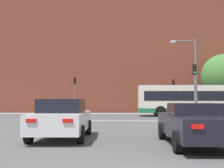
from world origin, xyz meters
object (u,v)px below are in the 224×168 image
Objects in this scene: street_lamp_junction at (191,69)px; pedestrian_walking_east at (70,106)px; car_roadster_right at (195,124)px; traffic_light_near_right at (195,82)px; car_saloon_left at (62,119)px; traffic_light_far_right at (174,90)px; bus_crossing_lead at (192,100)px; traffic_light_far_left at (75,89)px; pedestrian_waiting at (40,105)px.

street_lamp_junction reaches higher than pedestrian_walking_east.
street_lamp_junction reaches higher than car_roadster_right.
traffic_light_near_right is at bearing -5.64° from pedestrian_walking_east.
street_lamp_junction is at bearing 76.09° from car_roadster_right.
pedestrian_walking_east is at bearing 136.90° from traffic_light_near_right.
car_saloon_left is 22.57m from traffic_light_far_right.
pedestrian_walking_east is at bearing 177.36° from traffic_light_far_right.
bus_crossing_lead is at bearing 15.49° from pedestrian_walking_east.
pedestrian_waiting is (-3.83, -0.55, -1.89)m from traffic_light_far_left.
car_roadster_right is 1.19× the size of traffic_light_far_right.
pedestrian_walking_east is (3.32, 0.57, -0.08)m from pedestrian_waiting.
traffic_light_near_right is at bearing -91.76° from traffic_light_far_right.
street_lamp_junction is (8.18, 12.46, 3.34)m from car_saloon_left.
street_lamp_junction is 15.12m from pedestrian_walking_east.
traffic_light_far_right reaches higher than pedestrian_waiting.
traffic_light_far_right is at bearing -2.67° from traffic_light_far_left.
traffic_light_far_left is at bearing 35.51° from pedestrian_walking_east.
car_saloon_left is at bearing -46.32° from pedestrian_waiting.
traffic_light_near_right is at bearing -44.36° from traffic_light_far_left.
bus_crossing_lead is 13.70m from pedestrian_walking_east.
pedestrian_waiting is (-14.84, 10.22, -1.90)m from traffic_light_near_right.
car_roadster_right is at bearing -32.61° from pedestrian_walking_east.
pedestrian_walking_east is (-8.31, 22.92, 0.19)m from car_roadster_right.
pedestrian_waiting is 3.37m from pedestrian_walking_east.
traffic_light_near_right is (7.99, 10.67, 2.10)m from car_saloon_left.
traffic_light_near_right is 18.12m from pedestrian_waiting.
car_saloon_left is 0.91× the size of car_roadster_right.
traffic_light_near_right is 15.40m from traffic_light_far_left.
traffic_light_near_right reaches higher than pedestrian_waiting.
bus_crossing_lead is at bearing 59.76° from car_saloon_left.
traffic_light_far_left is 14.41m from street_lamp_junction.
traffic_light_near_right is at bearing 168.31° from bus_crossing_lead.
car_saloon_left is at bearing -81.97° from traffic_light_far_left.
pedestrian_walking_east reaches higher than car_roadster_right.
traffic_light_far_left is 2.56× the size of pedestrian_waiting.
car_roadster_right is at bearing 166.16° from bus_crossing_lead.
pedestrian_waiting is at bearing -179.92° from traffic_light_far_right.
street_lamp_junction is (3.41, 13.93, 3.41)m from car_roadster_right.
pedestrian_waiting is (-15.04, 8.42, -3.14)m from street_lamp_junction.
pedestrian_waiting is (-11.63, 22.35, 0.27)m from car_roadster_right.
pedestrian_walking_east is at bearing 178.04° from traffic_light_far_left.
traffic_light_near_right is 1.00× the size of traffic_light_far_left.
traffic_light_far_left reaches higher than car_roadster_right.
pedestrian_walking_east is (-0.51, 0.02, -1.97)m from traffic_light_far_left.
bus_crossing_lead is at bearing 75.91° from street_lamp_junction.
traffic_light_far_right is (11.32, -0.53, -0.21)m from traffic_light_far_left.
pedestrian_waiting is at bearing 107.22° from car_saloon_left.
bus_crossing_lead reaches higher than car_saloon_left.
traffic_light_far_right is at bearing 34.82° from pedestrian_walking_east.
car_saloon_left is 13.49m from traffic_light_near_right.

